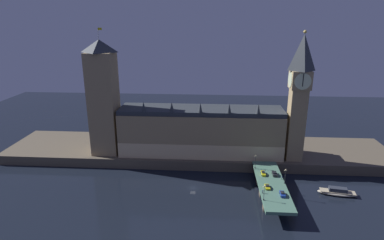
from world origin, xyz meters
TOP-DOWN VIEW (x-y plane):
  - ground_plane at (0.00, 0.00)m, footprint 400.00×400.00m
  - embankment at (0.00, 39.00)m, footprint 220.00×42.00m
  - parliament_hall at (2.26, 30.56)m, footprint 87.87×20.47m
  - clock_tower at (51.80, 25.60)m, footprint 10.18×10.29m
  - victoria_tower at (-50.14, 28.46)m, footprint 14.21×14.21m
  - bridge at (35.69, -5.00)m, footprint 11.99×46.00m
  - car_northbound_lead at (33.05, 2.96)m, footprint 1.88×4.56m
  - car_northbound_trail at (33.05, -9.70)m, footprint 2.03×4.28m
  - car_southbound_lead at (38.33, -15.59)m, footprint 1.99×4.32m
  - car_southbound_trail at (38.33, 2.80)m, footprint 2.11×4.54m
  - pedestrian_near_rail at (30.41, -14.26)m, footprint 0.38×0.38m
  - pedestrian_mid_walk at (40.96, -1.17)m, footprint 0.38×0.38m
  - street_lamp_near at (30.01, -19.72)m, footprint 1.34×0.60m
  - street_lamp_mid at (41.36, -5.00)m, footprint 1.34×0.60m
  - street_lamp_far at (30.01, 9.72)m, footprint 1.34×0.60m
  - boat_downstream at (66.33, -1.69)m, footprint 17.85×7.60m

SIDE VIEW (x-z plane):
  - ground_plane at x=0.00m, z-range 0.00..0.00m
  - boat_downstream at x=66.33m, z-range -0.48..3.12m
  - embankment at x=0.00m, z-range 0.00..5.38m
  - bridge at x=35.69m, z-range 1.30..7.99m
  - car_northbound_trail at x=33.05m, z-range 6.64..8.01m
  - car_northbound_lead at x=33.05m, z-range 6.64..8.20m
  - car_southbound_lead at x=38.33m, z-range 6.64..8.23m
  - car_southbound_trail at x=38.33m, z-range 6.64..8.23m
  - pedestrian_mid_walk at x=40.96m, z-range 6.74..8.52m
  - pedestrian_near_rail at x=30.41m, z-range 6.75..8.59m
  - street_lamp_near at x=30.01m, z-range 7.53..14.24m
  - street_lamp_far at x=30.01m, z-range 7.56..14.54m
  - street_lamp_mid at x=41.36m, z-range 7.56..14.59m
  - parliament_hall at x=2.26m, z-range 2.74..33.68m
  - victoria_tower at x=-50.14m, z-range 2.50..70.24m
  - clock_tower at x=51.80m, z-range 7.36..73.92m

